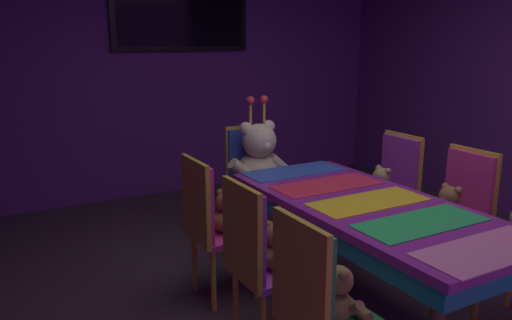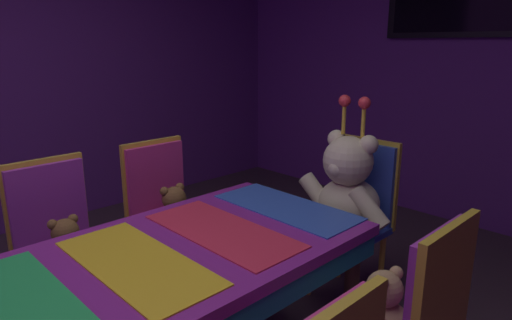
% 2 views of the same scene
% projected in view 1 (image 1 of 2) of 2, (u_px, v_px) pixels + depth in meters
% --- Properties ---
extents(ground_plane, '(7.90, 7.90, 0.00)m').
position_uv_depth(ground_plane, '(363.00, 309.00, 3.33)').
color(ground_plane, '#3F2D38').
extents(wall_back, '(5.20, 0.12, 2.80)m').
position_uv_depth(wall_back, '(180.00, 69.00, 5.72)').
color(wall_back, '#59267F').
rests_on(wall_back, ground_plane).
extents(banquet_table, '(0.90, 2.02, 0.75)m').
position_uv_depth(banquet_table, '(368.00, 215.00, 3.18)').
color(banquet_table, purple).
rests_on(banquet_table, ground_plane).
extents(chair_left_0, '(0.42, 0.41, 0.98)m').
position_uv_depth(chair_left_0, '(314.00, 299.00, 2.27)').
color(chair_left_0, '#268C4C').
rests_on(chair_left_0, ground_plane).
extents(teddy_left_0, '(0.22, 0.29, 0.27)m').
position_uv_depth(teddy_left_0, '(339.00, 296.00, 2.34)').
color(teddy_left_0, olive).
rests_on(teddy_left_0, chair_left_0).
extents(chair_left_1, '(0.42, 0.41, 0.98)m').
position_uv_depth(chair_left_1, '(254.00, 250.00, 2.79)').
color(chair_left_1, purple).
rests_on(chair_left_1, ground_plane).
extents(teddy_left_1, '(0.22, 0.28, 0.27)m').
position_uv_depth(teddy_left_1, '(276.00, 249.00, 2.87)').
color(teddy_left_1, brown).
rests_on(teddy_left_1, chair_left_1).
extents(chair_left_2, '(0.42, 0.41, 0.98)m').
position_uv_depth(chair_left_2, '(207.00, 216.00, 3.34)').
color(chair_left_2, '#CC338C').
rests_on(chair_left_2, ground_plane).
extents(teddy_left_2, '(0.24, 0.31, 0.29)m').
position_uv_depth(teddy_left_2, '(227.00, 214.00, 3.41)').
color(teddy_left_2, brown).
rests_on(teddy_left_2, chair_left_2).
extents(chair_right_1, '(0.42, 0.41, 0.98)m').
position_uv_depth(chair_right_1, '(462.00, 204.00, 3.57)').
color(chair_right_1, '#CC338C').
rests_on(chair_right_1, ground_plane).
extents(teddy_right_1, '(0.24, 0.31, 0.29)m').
position_uv_depth(teddy_right_1, '(448.00, 209.00, 3.51)').
color(teddy_right_1, olive).
rests_on(teddy_right_1, chair_right_1).
extents(chair_right_2, '(0.42, 0.41, 0.98)m').
position_uv_depth(chair_right_2, '(394.00, 182.00, 4.12)').
color(chair_right_2, purple).
rests_on(chair_right_2, ground_plane).
extents(teddy_right_2, '(0.23, 0.30, 0.28)m').
position_uv_depth(teddy_right_2, '(380.00, 186.00, 4.06)').
color(teddy_right_2, tan).
rests_on(teddy_right_2, chair_right_2).
extents(throne_chair, '(0.41, 0.42, 0.98)m').
position_uv_depth(throne_chair, '(251.00, 170.00, 4.50)').
color(throne_chair, '#2D47B2').
rests_on(throne_chair, ground_plane).
extents(king_teddy_bear, '(0.63, 0.49, 0.80)m').
position_uv_depth(king_teddy_bear, '(260.00, 161.00, 4.33)').
color(king_teddy_bear, beige).
rests_on(king_teddy_bear, throne_chair).
extents(wall_tv, '(1.56, 0.06, 0.91)m').
position_uv_depth(wall_tv, '(181.00, 8.00, 5.49)').
color(wall_tv, black).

